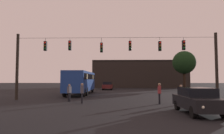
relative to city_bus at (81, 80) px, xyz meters
The scene contains 11 objects.
ground_plane 5.64m from the city_bus, 26.57° to the left, with size 168.00×168.00×0.00m, color black.
overhead_signal_span 9.10m from the city_bus, 57.58° to the right, with size 19.85×0.44×6.56m.
city_bus is the anchor object (origin of this frame).
car_near_right 18.06m from the city_bus, 57.57° to the right, with size 1.82×4.35×1.52m.
car_far_left 12.63m from the city_bus, 76.14° to the left, with size 1.90×4.37×1.52m.
pedestrian_crossing_left 13.55m from the city_bus, 51.75° to the right, with size 0.28×0.38×1.71m.
pedestrian_crossing_center 10.47m from the city_bus, 79.12° to the right, with size 0.33×0.41×1.69m.
pedestrian_crossing_right 14.82m from the city_bus, 47.23° to the right, with size 0.25×0.36×1.57m.
pedestrian_near_bus 9.10m from the city_bus, 86.21° to the right, with size 0.36×0.42×1.58m.
corner_building 27.20m from the city_bus, 67.67° to the left, with size 22.55×10.35×6.52m.
tree_left_silhouette 21.72m from the city_bus, 34.28° to the left, with size 4.38×4.38×7.45m.
Camera 1 is at (0.21, -5.42, 2.01)m, focal length 32.96 mm.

